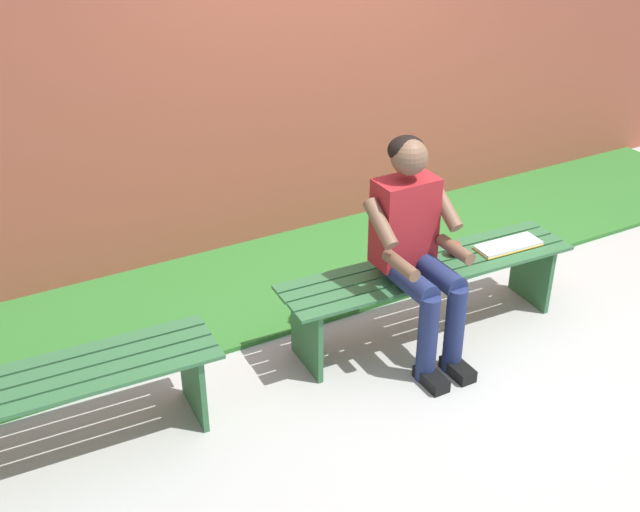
{
  "coord_description": "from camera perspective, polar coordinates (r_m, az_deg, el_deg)",
  "views": [
    {
      "loc": [
        2.45,
        3.16,
        2.73
      ],
      "look_at": [
        0.8,
        0.15,
        0.8
      ],
      "focal_mm": 44.46,
      "sensor_mm": 36.0,
      "label": 1
    }
  ],
  "objects": [
    {
      "name": "grass_strip",
      "position": [
        5.51,
        -11.2,
        -0.87
      ],
      "size": [
        9.0,
        2.2,
        0.03
      ],
      "primitive_type": "cube",
      "color": "#2D6B28",
      "rests_on": "ground"
    },
    {
      "name": "person_seated",
      "position": [
        4.32,
        6.94,
        0.93
      ],
      "size": [
        0.5,
        0.69,
        1.26
      ],
      "color": "maroon",
      "rests_on": "ground"
    },
    {
      "name": "apple",
      "position": [
        4.71,
        9.64,
        0.55
      ],
      "size": [
        0.09,
        0.09,
        0.09
      ],
      "primitive_type": "sphere",
      "color": "red",
      "rests_on": "bench_near"
    },
    {
      "name": "bench_far",
      "position": [
        3.96,
        -20.64,
        -9.91
      ],
      "size": [
        1.87,
        0.48,
        0.45
      ],
      "rotation": [
        0.0,
        0.0,
        -0.04
      ],
      "color": "#2D6038",
      "rests_on": "ground"
    },
    {
      "name": "brick_wall",
      "position": [
        5.3,
        -6.68,
        16.44
      ],
      "size": [
        9.5,
        0.24,
        3.14
      ],
      "primitive_type": "cube",
      "color": "#9E4C38",
      "rests_on": "ground"
    },
    {
      "name": "bench_near",
      "position": [
        4.66,
        7.77,
        -1.79
      ],
      "size": [
        1.82,
        0.48,
        0.45
      ],
      "rotation": [
        0.0,
        0.0,
        -0.04
      ],
      "color": "#2D6038",
      "rests_on": "ground"
    },
    {
      "name": "book_open",
      "position": [
        4.88,
        13.4,
        0.74
      ],
      "size": [
        0.42,
        0.18,
        0.02
      ],
      "rotation": [
        0.0,
        0.0,
        -0.04
      ],
      "color": "white",
      "rests_on": "bench_near"
    }
  ]
}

